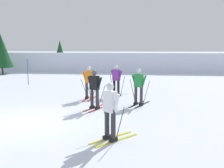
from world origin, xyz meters
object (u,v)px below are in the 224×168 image
skier_green (139,86)px  trail_marker_pole (28,72)px  skier_orange (89,82)px  skier_black (95,88)px  conifer_far_right (1,51)px  skier_purple (116,80)px  conifer_far_left (60,54)px  skier_white (110,110)px

skier_green → trail_marker_pole: bearing=145.1°
skier_orange → skier_black: same height
trail_marker_pole → conifer_far_right: (-5.61, 6.46, 1.37)m
skier_purple → conifer_far_left: conifer_far_left is taller
skier_purple → skier_black: bearing=-102.8°
skier_black → skier_green: same height
skier_purple → trail_marker_pole: trail_marker_pole is taller
skier_purple → conifer_far_left: bearing=119.3°
skier_black → skier_white: 3.76m
skier_purple → conifer_far_left: size_ratio=0.51×
skier_white → skier_orange: bearing=107.1°
skier_white → skier_green: 4.60m
skier_black → skier_purple: same height
conifer_far_left → conifer_far_right: size_ratio=0.85×
skier_black → skier_purple: (0.68, 3.00, 0.00)m
skier_orange → conifer_far_right: size_ratio=0.43×
trail_marker_pole → conifer_far_right: conifer_far_right is taller
skier_orange → skier_white: same height
skier_orange → conifer_far_right: bearing=135.2°
skier_green → trail_marker_pole: size_ratio=0.92×
skier_white → conifer_far_left: bearing=111.5°
skier_green → conifer_far_left: bearing=119.5°
skier_orange → trail_marker_pole: 6.91m
skier_green → skier_orange: bearing=157.0°
skier_white → trail_marker_pole: bearing=125.2°
skier_purple → trail_marker_pole: size_ratio=0.92×
skier_orange → conifer_far_left: 15.32m
skier_orange → skier_black: bearing=-72.3°
skier_purple → trail_marker_pole: (-6.65, 3.41, 0.02)m
skier_black → trail_marker_pole: size_ratio=0.92×
trail_marker_pole → skier_purple: bearing=-27.2°
skier_white → skier_purple: (-0.41, 6.60, 0.00)m
skier_black → skier_green: size_ratio=1.00×
skier_orange → trail_marker_pole: bearing=140.4°
skier_orange → skier_green: 2.77m
skier_white → conifer_far_right: bearing=127.6°
conifer_far_left → conifer_far_right: (-4.92, -3.20, 0.38)m
conifer_far_left → skier_black: bearing=-67.5°
skier_white → skier_purple: size_ratio=1.00×
skier_orange → skier_white: 5.87m
skier_black → conifer_far_right: conifer_far_right is taller
skier_purple → conifer_far_left: (-7.33, 13.07, 1.01)m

